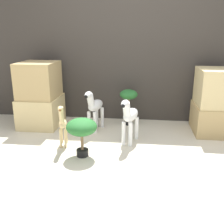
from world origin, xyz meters
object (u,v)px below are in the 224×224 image
object	(u,v)px
giraffe_figurine	(62,123)
zebra_right	(130,117)
potted_palm_front	(82,129)
potted_palm_back	(129,98)
zebra_left	(94,107)

from	to	relation	value
giraffe_figurine	zebra_right	bearing A→B (deg)	14.45
zebra_right	potted_palm_front	distance (m)	0.72
potted_palm_back	giraffe_figurine	bearing A→B (deg)	-129.62
zebra_left	potted_palm_back	size ratio (longest dim) A/B	1.11
zebra_right	zebra_left	size ratio (longest dim) A/B	1.00
giraffe_figurine	potted_palm_back	world-z (taller)	giraffe_figurine
zebra_right	potted_palm_back	xyz separation A→B (m)	(-0.06, 0.75, 0.06)
zebra_left	potted_palm_back	world-z (taller)	zebra_left
zebra_right	zebra_left	distance (m)	0.70
zebra_left	potted_palm_front	world-z (taller)	zebra_left
potted_palm_front	potted_palm_back	xyz separation A→B (m)	(0.49, 1.22, 0.09)
zebra_left	potted_palm_front	xyz separation A→B (m)	(0.01, -0.88, -0.02)
zebra_right	giraffe_figurine	xyz separation A→B (m)	(-0.86, -0.22, -0.04)
potted_palm_front	potted_palm_back	size ratio (longest dim) A/B	0.82
potted_palm_back	zebra_left	bearing A→B (deg)	-146.20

